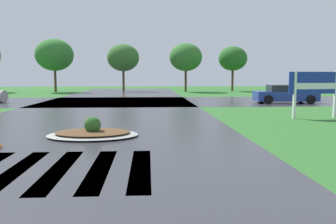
% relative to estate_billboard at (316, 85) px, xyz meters
% --- Properties ---
extents(asphalt_roadway, '(11.36, 80.00, 0.01)m').
position_rel_estate_billboard_xyz_m(asphalt_roadway, '(-10.45, -3.72, -1.57)').
color(asphalt_roadway, '#35353A').
rests_on(asphalt_roadway, ground).
extents(asphalt_cross_road, '(90.00, 10.23, 0.01)m').
position_rel_estate_billboard_xyz_m(asphalt_cross_road, '(-10.45, 10.95, -1.57)').
color(asphalt_cross_road, '#35353A').
rests_on(asphalt_cross_road, ground).
extents(crosswalk_stripes, '(4.95, 3.54, 0.01)m').
position_rel_estate_billboard_xyz_m(crosswalk_stripes, '(-10.45, -8.57, -1.57)').
color(crosswalk_stripes, white).
rests_on(crosswalk_stripes, ground).
extents(estate_billboard, '(2.73, 0.36, 2.27)m').
position_rel_estate_billboard_xyz_m(estate_billboard, '(0.00, 0.00, 0.00)').
color(estate_billboard, white).
rests_on(estate_billboard, ground).
extents(median_island, '(3.06, 2.19, 0.68)m').
position_rel_estate_billboard_xyz_m(median_island, '(-9.90, -4.48, -1.44)').
color(median_island, '#9E9B93').
rests_on(median_island, ground).
extents(car_white_sedan, '(4.56, 2.40, 1.34)m').
position_rel_estate_billboard_xyz_m(car_white_sedan, '(2.11, 8.82, -0.93)').
color(car_white_sedan, navy).
rests_on(car_white_sedan, ground).
extents(background_treeline, '(34.74, 5.78, 6.34)m').
position_rel_estate_billboard_xyz_m(background_treeline, '(-14.00, 26.77, 2.73)').
color(background_treeline, '#4C3823').
rests_on(background_treeline, ground).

